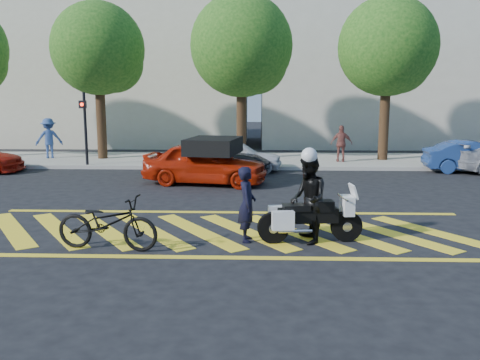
{
  "coord_description": "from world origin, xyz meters",
  "views": [
    {
      "loc": [
        0.77,
        -11.38,
        3.18
      ],
      "look_at": [
        0.33,
        0.96,
        1.05
      ],
      "focal_mm": 38.0,
      "sensor_mm": 36.0,
      "label": 1
    }
  ],
  "objects_px": {
    "officer_moto": "(308,199)",
    "parked_mid_left": "(216,158)",
    "parked_mid_right": "(237,156)",
    "police_motorcycle": "(309,218)",
    "red_convertible": "(205,163)",
    "officer_bike": "(247,204)",
    "bicycle": "(107,223)",
    "parked_right": "(474,157)"
  },
  "relations": [
    {
      "from": "officer_bike",
      "to": "police_motorcycle",
      "type": "bearing_deg",
      "value": -93.6
    },
    {
      "from": "police_motorcycle",
      "to": "parked_right",
      "type": "distance_m",
      "value": 12.57
    },
    {
      "from": "red_convertible",
      "to": "parked_mid_right",
      "type": "relative_size",
      "value": 1.18
    },
    {
      "from": "officer_bike",
      "to": "bicycle",
      "type": "distance_m",
      "value": 2.93
    },
    {
      "from": "bicycle",
      "to": "parked_right",
      "type": "height_order",
      "value": "parked_right"
    },
    {
      "from": "red_convertible",
      "to": "officer_bike",
      "type": "bearing_deg",
      "value": -156.59
    },
    {
      "from": "officer_bike",
      "to": "parked_mid_right",
      "type": "xyz_separation_m",
      "value": [
        -0.64,
        9.93,
        -0.19
      ]
    },
    {
      "from": "red_convertible",
      "to": "parked_mid_left",
      "type": "distance_m",
      "value": 2.54
    },
    {
      "from": "officer_bike",
      "to": "parked_right",
      "type": "xyz_separation_m",
      "value": [
        8.94,
        9.93,
        -0.18
      ]
    },
    {
      "from": "bicycle",
      "to": "parked_right",
      "type": "xyz_separation_m",
      "value": [
        11.77,
        10.65,
        0.08
      ]
    },
    {
      "from": "parked_mid_right",
      "to": "police_motorcycle",
      "type": "bearing_deg",
      "value": -167.63
    },
    {
      "from": "officer_bike",
      "to": "parked_mid_right",
      "type": "height_order",
      "value": "officer_bike"
    },
    {
      "from": "officer_moto",
      "to": "parked_mid_right",
      "type": "bearing_deg",
      "value": -175.93
    },
    {
      "from": "red_convertible",
      "to": "officer_moto",
      "type": "bearing_deg",
      "value": -147.02
    },
    {
      "from": "bicycle",
      "to": "officer_moto",
      "type": "distance_m",
      "value": 4.21
    },
    {
      "from": "police_motorcycle",
      "to": "red_convertible",
      "type": "xyz_separation_m",
      "value": [
        -2.93,
        6.98,
        0.19
      ]
    },
    {
      "from": "police_motorcycle",
      "to": "parked_mid_right",
      "type": "bearing_deg",
      "value": 94.15
    },
    {
      "from": "officer_bike",
      "to": "parked_mid_right",
      "type": "relative_size",
      "value": 0.44
    },
    {
      "from": "bicycle",
      "to": "parked_mid_left",
      "type": "xyz_separation_m",
      "value": [
        1.39,
        10.18,
        0.05
      ]
    },
    {
      "from": "red_convertible",
      "to": "parked_mid_right",
      "type": "distance_m",
      "value": 3.17
    },
    {
      "from": "officer_moto",
      "to": "parked_right",
      "type": "height_order",
      "value": "officer_moto"
    },
    {
      "from": "police_motorcycle",
      "to": "red_convertible",
      "type": "distance_m",
      "value": 7.58
    },
    {
      "from": "bicycle",
      "to": "parked_mid_left",
      "type": "distance_m",
      "value": 10.27
    },
    {
      "from": "officer_moto",
      "to": "parked_mid_left",
      "type": "relative_size",
      "value": 0.43
    },
    {
      "from": "parked_mid_left",
      "to": "parked_mid_right",
      "type": "relative_size",
      "value": 1.19
    },
    {
      "from": "officer_bike",
      "to": "officer_moto",
      "type": "bearing_deg",
      "value": -93.44
    },
    {
      "from": "police_motorcycle",
      "to": "officer_moto",
      "type": "relative_size",
      "value": 1.2
    },
    {
      "from": "officer_bike",
      "to": "police_motorcycle",
      "type": "xyz_separation_m",
      "value": [
        1.32,
        -0.06,
        -0.27
      ]
    },
    {
      "from": "officer_bike",
      "to": "red_convertible",
      "type": "bearing_deg",
      "value": 12.31
    },
    {
      "from": "bicycle",
      "to": "police_motorcycle",
      "type": "height_order",
      "value": "bicycle"
    },
    {
      "from": "officer_moto",
      "to": "parked_mid_left",
      "type": "distance_m",
      "value": 9.91
    },
    {
      "from": "officer_moto",
      "to": "parked_right",
      "type": "bearing_deg",
      "value": 135.66
    },
    {
      "from": "bicycle",
      "to": "parked_mid_right",
      "type": "height_order",
      "value": "parked_mid_right"
    },
    {
      "from": "officer_bike",
      "to": "parked_mid_left",
      "type": "relative_size",
      "value": 0.37
    },
    {
      "from": "police_motorcycle",
      "to": "parked_mid_right",
      "type": "distance_m",
      "value": 10.19
    },
    {
      "from": "bicycle",
      "to": "parked_mid_left",
      "type": "height_order",
      "value": "parked_mid_left"
    },
    {
      "from": "bicycle",
      "to": "parked_right",
      "type": "relative_size",
      "value": 0.55
    },
    {
      "from": "officer_moto",
      "to": "red_convertible",
      "type": "bearing_deg",
      "value": -164.26
    },
    {
      "from": "parked_mid_left",
      "to": "parked_mid_right",
      "type": "distance_m",
      "value": 0.93
    },
    {
      "from": "police_motorcycle",
      "to": "officer_bike",
      "type": "bearing_deg",
      "value": 170.25
    },
    {
      "from": "parked_mid_left",
      "to": "bicycle",
      "type": "bearing_deg",
      "value": 179.62
    },
    {
      "from": "officer_bike",
      "to": "police_motorcycle",
      "type": "height_order",
      "value": "officer_bike"
    }
  ]
}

